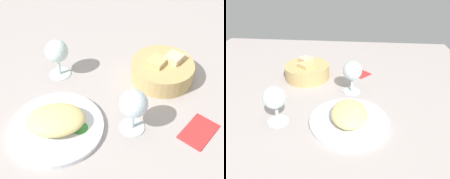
% 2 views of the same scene
% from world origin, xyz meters
% --- Properties ---
extents(ground_plane, '(1.40, 1.40, 0.02)m').
position_xyz_m(ground_plane, '(0.00, 0.00, -0.01)').
color(ground_plane, '#ABA09D').
extents(plate, '(0.25, 0.25, 0.01)m').
position_xyz_m(plate, '(-0.15, -0.14, 0.01)').
color(plate, white).
rests_on(plate, ground_plane).
extents(omelette, '(0.16, 0.13, 0.04)m').
position_xyz_m(omelette, '(-0.15, -0.14, 0.04)').
color(omelette, '#E6D083').
rests_on(omelette, plate).
extents(lettuce_garnish, '(0.04, 0.04, 0.02)m').
position_xyz_m(lettuce_garnish, '(-0.09, -0.16, 0.02)').
color(lettuce_garnish, '#3A8D38').
rests_on(lettuce_garnish, plate).
extents(bread_basket, '(0.19, 0.19, 0.08)m').
position_xyz_m(bread_basket, '(0.16, 0.06, 0.03)').
color(bread_basket, tan).
rests_on(bread_basket, ground_plane).
extents(wine_glass_near, '(0.07, 0.07, 0.13)m').
position_xyz_m(wine_glass_near, '(0.05, -0.14, 0.09)').
color(wine_glass_near, silver).
rests_on(wine_glass_near, ground_plane).
extents(wine_glass_far, '(0.07, 0.07, 0.13)m').
position_xyz_m(wine_glass_far, '(-0.16, 0.08, 0.08)').
color(wine_glass_far, silver).
rests_on(wine_glass_far, ground_plane).
extents(folded_napkin, '(0.13, 0.13, 0.01)m').
position_xyz_m(folded_napkin, '(0.23, -0.16, 0.00)').
color(folded_napkin, red).
rests_on(folded_napkin, ground_plane).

